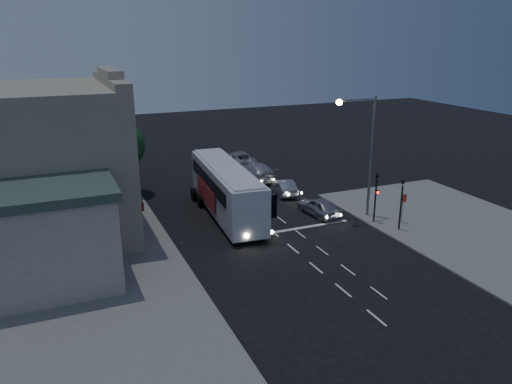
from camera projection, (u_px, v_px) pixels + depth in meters
name	position (u px, v px, depth m)	size (l,w,h in m)	color
ground	(286.00, 243.00, 33.31)	(120.00, 120.00, 0.00)	black
sidewalk_near	(479.00, 234.00, 34.64)	(12.00, 24.00, 0.12)	slate
sidewalk_far	(72.00, 229.00, 35.45)	(12.00, 50.00, 0.12)	slate
road_markings	(282.00, 224.00, 36.69)	(8.00, 30.55, 0.01)	silver
tour_bus	(226.00, 189.00, 37.90)	(3.65, 12.85, 3.89)	white
car_suv	(319.00, 207.00, 38.18)	(1.65, 4.11, 1.40)	#B2B2B9
car_sedan_a	(284.00, 187.00, 43.25)	(1.40, 4.01, 1.32)	#B1B1B6
car_sedan_b	(255.00, 171.00, 47.63)	(2.26, 5.55, 1.61)	silver
car_sedan_c	(238.00, 159.00, 52.25)	(2.69, 5.84, 1.62)	#A5A5AA
traffic_signal_main	(376.00, 192.00, 36.10)	(0.25, 0.35, 4.10)	black
traffic_signal_side	(402.00, 198.00, 34.62)	(0.18, 0.15, 4.10)	black
regulatory_sign	(403.00, 204.00, 36.09)	(0.45, 0.12, 2.20)	slate
streetlight	(365.00, 143.00, 36.24)	(3.32, 0.44, 9.00)	slate
main_building	(49.00, 161.00, 33.55)	(10.12, 12.00, 11.00)	gray
low_building_south	(47.00, 237.00, 26.55)	(7.40, 5.40, 5.70)	#9D958D
low_building_north	(53.00, 150.00, 44.77)	(9.40, 9.40, 6.50)	#9D958D
street_tree	(121.00, 144.00, 42.05)	(4.00, 4.00, 6.20)	black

